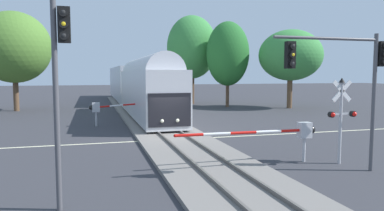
# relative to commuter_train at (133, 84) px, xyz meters

# --- Properties ---
(ground_plane) EXTENTS (220.00, 220.00, 0.00)m
(ground_plane) POSITION_rel_commuter_train_xyz_m (-0.00, -21.44, -2.79)
(ground_plane) COLOR #333338
(road_centre_stripe) EXTENTS (44.00, 0.20, 0.01)m
(road_centre_stripe) POSITION_rel_commuter_train_xyz_m (-0.00, -21.44, -2.78)
(road_centre_stripe) COLOR beige
(road_centre_stripe) RESTS_ON ground
(railway_track) EXTENTS (4.40, 80.00, 0.32)m
(railway_track) POSITION_rel_commuter_train_xyz_m (-0.00, -21.44, -2.69)
(railway_track) COLOR slate
(railway_track) RESTS_ON ground
(commuter_train) EXTENTS (3.04, 43.84, 5.16)m
(commuter_train) POSITION_rel_commuter_train_xyz_m (0.00, 0.00, 0.00)
(commuter_train) COLOR silver
(commuter_train) RESTS_ON railway_track
(crossing_gate_near) EXTENTS (6.57, 0.40, 1.80)m
(crossing_gate_near) POSITION_rel_commuter_train_xyz_m (3.63, -28.37, -1.40)
(crossing_gate_near) COLOR #B7B7BC
(crossing_gate_near) RESTS_ON ground
(crossing_signal_mast) EXTENTS (1.36, 0.44, 3.80)m
(crossing_signal_mast) POSITION_rel_commuter_train_xyz_m (5.76, -29.13, -0.46)
(crossing_signal_mast) COLOR #B2B2B7
(crossing_signal_mast) RESTS_ON ground
(crossing_gate_far) EXTENTS (5.62, 0.40, 1.83)m
(crossing_gate_far) POSITION_rel_commuter_train_xyz_m (-3.85, -14.51, -1.36)
(crossing_gate_far) COLOR #B7B7BC
(crossing_gate_far) RESTS_ON ground
(traffic_signal_near_right) EXTENTS (4.98, 0.38, 5.56)m
(traffic_signal_near_right) POSITION_rel_commuter_train_xyz_m (4.92, -30.48, 1.42)
(traffic_signal_near_right) COLOR #4C4C51
(traffic_signal_near_right) RESTS_ON ground
(traffic_signal_near_left) EXTENTS (0.53, 0.38, 6.14)m
(traffic_signal_near_left) POSITION_rel_commuter_train_xyz_m (-5.59, -31.54, 1.31)
(traffic_signal_near_left) COLOR #4C4C51
(traffic_signal_near_left) RESTS_ON ground
(oak_far_right) EXTENTS (5.08, 5.08, 10.17)m
(oak_far_right) POSITION_rel_commuter_train_xyz_m (10.99, -2.12, 3.55)
(oak_far_right) COLOR #4C3828
(oak_far_right) RESTS_ON ground
(pine_left_background) EXTENTS (7.57, 7.57, 10.51)m
(pine_left_background) POSITION_rel_commuter_train_xyz_m (-12.51, -0.59, 3.96)
(pine_left_background) COLOR brown
(pine_left_background) RESTS_ON ground
(maple_right_background) EXTENTS (7.25, 7.25, 9.01)m
(maple_right_background) POSITION_rel_commuter_train_xyz_m (17.34, -5.58, 3.30)
(maple_right_background) COLOR brown
(maple_right_background) RESTS_ON ground
(elm_centre_background) EXTENTS (6.51, 6.51, 11.52)m
(elm_centre_background) POSITION_rel_commuter_train_xyz_m (7.99, 3.01, 4.62)
(elm_centre_background) COLOR #4C3828
(elm_centre_background) RESTS_ON ground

